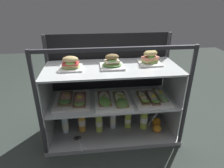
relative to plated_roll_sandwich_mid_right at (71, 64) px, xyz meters
name	(u,v)px	position (x,y,z in m)	size (l,w,h in m)	color
ground_plane	(112,133)	(0.34, 0.00, -0.73)	(6.00, 6.00, 0.02)	#2B332E
case_base_deck	(112,130)	(0.34, 0.00, -0.70)	(1.18, 0.52, 0.04)	#9E9EA1
case_frame	(110,80)	(0.34, 0.15, -0.22)	(1.18, 0.52, 0.91)	#333338
riser_lower_tier	(112,115)	(0.34, 0.00, -0.52)	(1.12, 0.46, 0.31)	silver
shelf_lower_glass	(112,100)	(0.34, 0.00, -0.36)	(1.14, 0.47, 0.01)	silver
riser_upper_tier	(112,85)	(0.34, 0.00, -0.20)	(1.12, 0.46, 0.30)	silver
shelf_upper_glass	(112,68)	(0.34, 0.00, -0.05)	(1.14, 0.47, 0.01)	silver
plated_roll_sandwich_mid_right	(71,64)	(0.00, 0.00, 0.00)	(0.18, 0.18, 0.11)	white
plated_roll_sandwich_left_of_center	(112,63)	(0.33, 0.00, 0.00)	(0.20, 0.20, 0.11)	white
plated_roll_sandwich_near_right_corner	(150,58)	(0.68, 0.05, 0.01)	(0.19, 0.19, 0.12)	white
open_sandwich_tray_mid_right	(72,100)	(-0.01, 0.01, -0.33)	(0.31, 0.35, 0.06)	white
open_sandwich_tray_mid_left	(113,100)	(0.34, -0.04, -0.33)	(0.31, 0.35, 0.06)	white
open_sandwich_tray_near_right_corner	(151,97)	(0.69, -0.03, -0.33)	(0.31, 0.35, 0.06)	white
juice_bottle_front_middle	(65,123)	(-0.11, 0.01, -0.58)	(0.06, 0.06, 0.24)	white
juice_bottle_front_right_end	(82,121)	(0.05, 0.01, -0.57)	(0.07, 0.07, 0.24)	gold
juice_bottle_back_center	(99,122)	(0.21, -0.01, -0.58)	(0.07, 0.07, 0.24)	#BED253
juice_bottle_back_right	(113,119)	(0.35, 0.03, -0.59)	(0.06, 0.06, 0.22)	white
juice_bottle_tucked_behind	(128,120)	(0.49, 0.02, -0.59)	(0.06, 0.06, 0.21)	#BECB47
juice_bottle_back_left	(144,119)	(0.64, -0.01, -0.58)	(0.07, 0.07, 0.24)	#AECA47
orange_fruit_beside_bottles	(157,122)	(0.78, 0.00, -0.64)	(0.08, 0.08, 0.08)	orange
orange_fruit_near_left_post	(157,128)	(0.75, -0.09, -0.64)	(0.08, 0.08, 0.08)	orange
kitchen_scissors	(79,140)	(0.02, -0.13, -0.67)	(0.13, 0.20, 0.01)	silver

